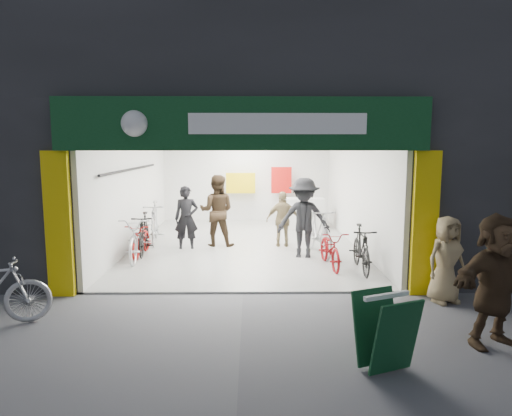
{
  "coord_description": "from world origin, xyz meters",
  "views": [
    {
      "loc": [
        0.15,
        -8.03,
        2.69
      ],
      "look_at": [
        0.26,
        1.5,
        1.38
      ],
      "focal_mm": 32.0,
      "sensor_mm": 36.0,
      "label": 1
    }
  ],
  "objects_px": {
    "bike_right_front": "(361,249)",
    "pedestrian_near": "(446,260)",
    "bike_left_front": "(139,238)",
    "sandwich_board": "(385,330)"
  },
  "relations": [
    {
      "from": "bike_right_front",
      "to": "pedestrian_near",
      "type": "xyz_separation_m",
      "value": [
        0.99,
        -1.9,
        0.25
      ]
    },
    {
      "from": "bike_left_front",
      "to": "pedestrian_near",
      "type": "height_order",
      "value": "pedestrian_near"
    },
    {
      "from": "bike_left_front",
      "to": "sandwich_board",
      "type": "distance_m",
      "value": 6.9
    },
    {
      "from": "bike_left_front",
      "to": "sandwich_board",
      "type": "bearing_deg",
      "value": -55.48
    },
    {
      "from": "sandwich_board",
      "to": "bike_left_front",
      "type": "bearing_deg",
      "value": 106.16
    },
    {
      "from": "pedestrian_near",
      "to": "sandwich_board",
      "type": "relative_size",
      "value": 1.63
    },
    {
      "from": "bike_right_front",
      "to": "sandwich_board",
      "type": "height_order",
      "value": "bike_right_front"
    },
    {
      "from": "bike_left_front",
      "to": "bike_right_front",
      "type": "height_order",
      "value": "bike_left_front"
    },
    {
      "from": "bike_right_front",
      "to": "pedestrian_near",
      "type": "distance_m",
      "value": 2.16
    },
    {
      "from": "pedestrian_near",
      "to": "bike_right_front",
      "type": "bearing_deg",
      "value": 100.25
    }
  ]
}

